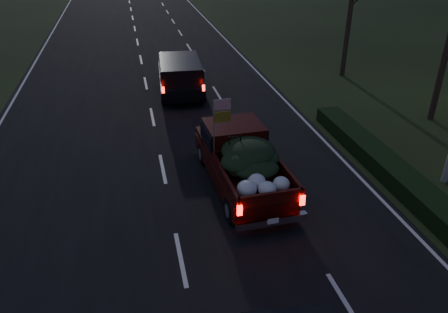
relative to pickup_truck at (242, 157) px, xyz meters
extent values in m
plane|color=black|center=(-2.54, -3.36, -1.06)|extent=(120.00, 120.00, 0.00)
cube|color=black|center=(-2.54, -3.36, -1.05)|extent=(14.00, 120.00, 0.02)
cube|color=black|center=(5.26, -0.36, -0.76)|extent=(1.00, 10.00, 0.60)
cylinder|color=black|center=(8.96, 10.64, 2.44)|extent=(0.28, 0.28, 7.00)
cube|color=#3B0C08|center=(0.00, 0.02, -0.44)|extent=(2.32, 5.28, 0.57)
cube|color=#3B0C08|center=(-0.05, 0.96, 0.34)|extent=(2.00, 1.75, 0.93)
cube|color=black|center=(-0.05, 0.96, 0.45)|extent=(2.10, 1.65, 0.57)
cube|color=#3B0C08|center=(0.06, -1.33, -0.12)|extent=(2.06, 2.99, 0.06)
ellipsoid|color=black|center=(0.09, -0.80, 0.34)|extent=(1.75, 1.95, 0.62)
cylinder|color=gray|center=(-0.94, -0.02, 1.07)|extent=(0.03, 0.03, 2.08)
cube|color=red|center=(-0.66, -0.01, 1.93)|extent=(0.54, 0.05, 0.35)
cube|color=gold|center=(-0.66, -0.01, 1.52)|extent=(0.54, 0.05, 0.35)
cube|color=black|center=(-0.79, 9.75, -0.40)|extent=(2.46, 5.23, 0.64)
cube|color=black|center=(-0.81, 9.49, 0.32)|extent=(2.24, 3.84, 0.85)
cube|color=black|center=(-0.81, 9.49, 0.41)|extent=(2.34, 3.74, 0.51)
camera|label=1|loc=(-3.37, -12.41, 6.86)|focal=35.00mm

